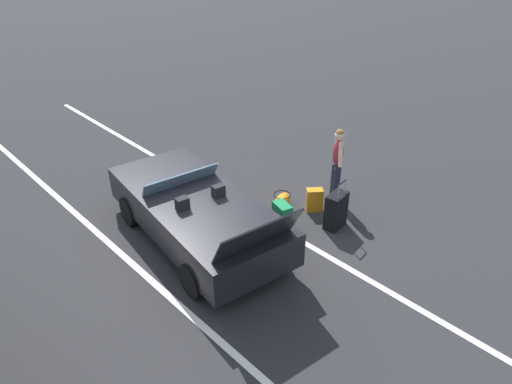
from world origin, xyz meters
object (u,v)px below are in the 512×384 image
suitcase_large_black (336,210)px  duffel_bag (282,202)px  suitcase_small_carryon (314,200)px  traveler_person (337,161)px  convertible_car (191,209)px  suitcase_medium_bright (282,218)px

suitcase_large_black → duffel_bag: 1.24m
suitcase_small_carryon → traveler_person: bearing=-52.4°
suitcase_large_black → traveler_person: (0.66, -0.82, 0.56)m
traveler_person → convertible_car: bearing=20.2°
duffel_bag → suitcase_small_carryon: bearing=-140.2°
suitcase_large_black → traveler_person: traveler_person is taller
convertible_car → duffel_bag: convertible_car is taller
duffel_bag → convertible_car: bearing=74.7°
suitcase_large_black → duffel_bag: size_ratio=1.49×
suitcase_medium_bright → suitcase_large_black: bearing=160.6°
duffel_bag → traveler_person: bearing=-115.9°
suitcase_large_black → suitcase_medium_bright: suitcase_large_black is taller
suitcase_small_carryon → traveler_person: traveler_person is taller
traveler_person → suitcase_large_black: bearing=78.4°
convertible_car → suitcase_small_carryon: bearing=-106.3°
suitcase_medium_bright → duffel_bag: size_ratio=0.88×
duffel_bag → traveler_person: (-0.53, -1.10, 0.77)m
traveler_person → suitcase_small_carryon: bearing=38.2°
traveler_person → duffel_bag: bearing=13.5°
convertible_car → suitcase_medium_bright: convertible_car is taller
convertible_car → duffel_bag: bearing=-97.7°
suitcase_medium_bright → traveler_person: (0.05, -1.71, 0.62)m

